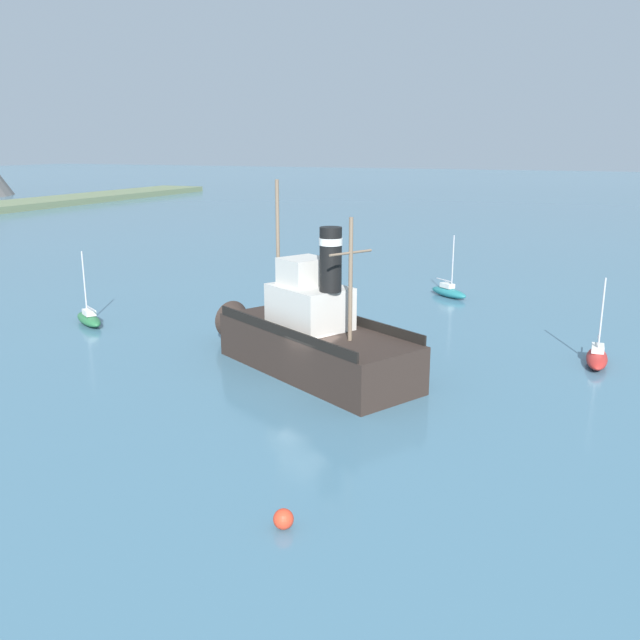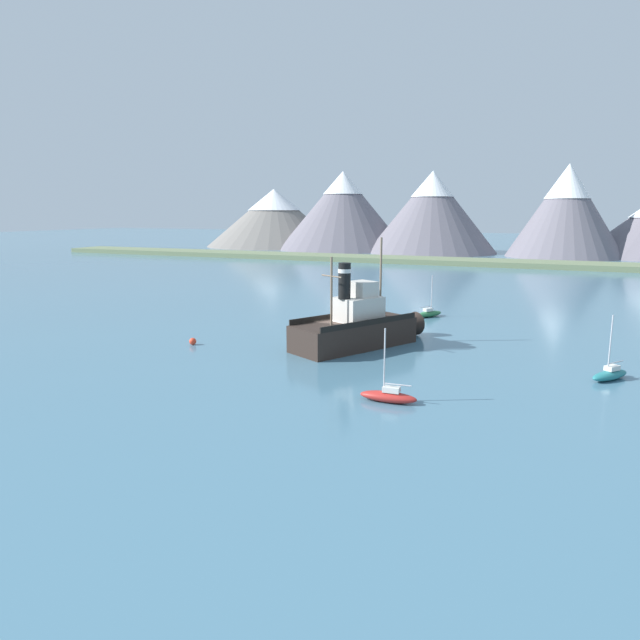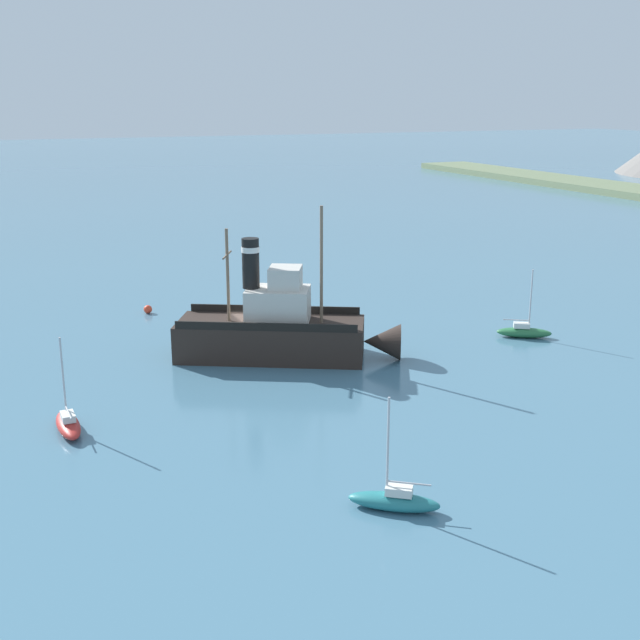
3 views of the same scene
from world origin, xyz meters
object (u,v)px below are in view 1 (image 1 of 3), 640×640
(sailboat_red, at_px, (597,357))
(sailboat_green, at_px, (89,318))
(mooring_buoy, at_px, (283,519))
(sailboat_teal, at_px, (449,292))
(old_tugboat, at_px, (309,337))

(sailboat_red, distance_m, sailboat_green, 31.77)
(sailboat_green, distance_m, mooring_buoy, 28.64)
(mooring_buoy, bearing_deg, sailboat_green, 53.27)
(sailboat_red, bearing_deg, mooring_buoy, 158.32)
(sailboat_teal, xyz_separation_m, sailboat_green, (-17.93, 20.18, 0.00))
(old_tugboat, xyz_separation_m, sailboat_green, (2.71, 17.33, -1.40))
(old_tugboat, bearing_deg, mooring_buoy, -158.71)
(sailboat_teal, xyz_separation_m, sailboat_red, (-13.62, -11.30, 0.00))
(sailboat_teal, relative_size, mooring_buoy, 7.46)
(sailboat_teal, xyz_separation_m, mooring_buoy, (-35.06, -2.77, -0.10))
(mooring_buoy, bearing_deg, sailboat_teal, 4.52)
(sailboat_red, bearing_deg, sailboat_green, 97.80)
(old_tugboat, distance_m, sailboat_red, 15.86)
(sailboat_green, bearing_deg, old_tugboat, -98.88)
(sailboat_green, bearing_deg, sailboat_red, -82.20)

